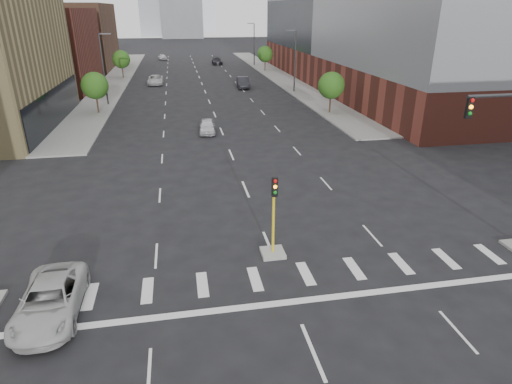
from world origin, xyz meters
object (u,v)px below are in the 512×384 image
object	(u,v)px
car_near_left	(207,126)
car_mid_right	(243,83)
car_far_left	(155,80)
median_traffic_signal	(273,239)
car_distant	(163,57)
parked_minivan	(50,300)
car_deep_right	(217,61)

from	to	relation	value
car_near_left	car_mid_right	distance (m)	27.81
car_near_left	car_far_left	bearing A→B (deg)	105.23
median_traffic_signal	car_near_left	bearing A→B (deg)	93.46
median_traffic_signal	car_distant	distance (m)	96.64
car_distant	parked_minivan	xyz separation A→B (m)	(-2.81, -99.33, -0.01)
car_deep_right	parked_minivan	world-z (taller)	car_deep_right
car_mid_right	car_near_left	bearing A→B (deg)	-103.22
median_traffic_signal	parked_minivan	bearing A→B (deg)	-163.66
car_deep_right	car_distant	distance (m)	17.38
car_near_left	car_distant	size ratio (longest dim) A/B	0.95
car_mid_right	car_distant	xyz separation A→B (m)	(-13.67, 44.91, -0.12)
car_near_left	car_far_left	distance (m)	33.47
car_distant	parked_minivan	world-z (taller)	car_distant
median_traffic_signal	car_mid_right	distance (m)	51.85
median_traffic_signal	car_mid_right	bearing A→B (deg)	82.96
car_mid_right	car_far_left	distance (m)	15.46
car_near_left	car_mid_right	size ratio (longest dim) A/B	0.79
car_far_left	car_distant	size ratio (longest dim) A/B	1.28
median_traffic_signal	car_far_left	xyz separation A→B (m)	(-7.81, 57.64, -0.21)
car_distant	car_far_left	bearing A→B (deg)	-100.66
median_traffic_signal	car_near_left	distance (m)	24.82
parked_minivan	car_near_left	bearing A→B (deg)	72.08
median_traffic_signal	car_distant	xyz separation A→B (m)	(-7.31, 96.36, -0.24)
median_traffic_signal	car_distant	size ratio (longest dim) A/B	1.02
median_traffic_signal	car_distant	bearing A→B (deg)	94.34
car_mid_right	median_traffic_signal	bearing A→B (deg)	-93.86
car_distant	car_deep_right	bearing A→B (deg)	-53.24
car_far_left	car_deep_right	xyz separation A→B (m)	(13.15, 26.80, 0.03)
car_mid_right	car_deep_right	xyz separation A→B (m)	(-1.02, 32.99, -0.06)
car_near_left	car_mid_right	bearing A→B (deg)	77.95
car_near_left	median_traffic_signal	bearing A→B (deg)	-82.18
car_mid_right	car_distant	distance (m)	46.94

